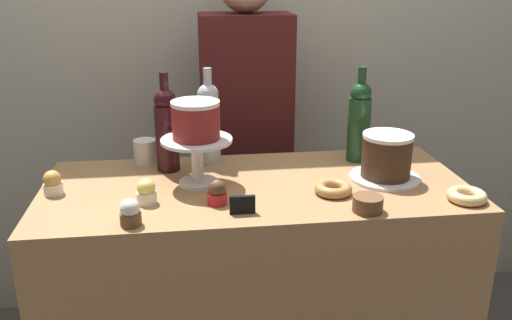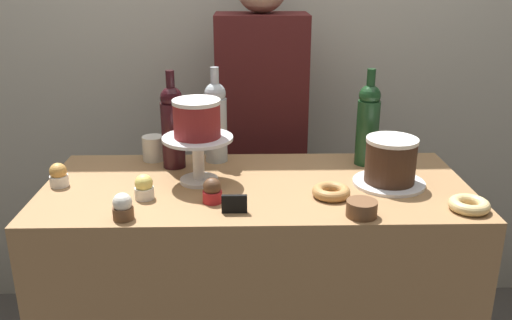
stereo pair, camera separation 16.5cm
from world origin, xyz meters
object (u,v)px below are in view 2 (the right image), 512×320
at_px(cupcake_chocolate, 212,191).
at_px(cupcake_caramel, 59,175).
at_px(wine_bottle_green, 368,123).
at_px(cupcake_vanilla, 123,207).
at_px(chocolate_round_cake, 391,160).
at_px(cake_stand_pedestal, 198,152).
at_px(barista_figure, 261,152).
at_px(wine_bottle_clear, 216,120).
at_px(donut_maple, 331,192).
at_px(donut_glazed, 469,205).
at_px(price_sign_chalkboard, 234,204).
at_px(white_layer_cake, 197,118).
at_px(wine_bottle_dark_red, 173,125).
at_px(cookie_stack, 362,209).
at_px(coffee_cup_ceramic, 154,148).
at_px(cupcake_lemon, 144,187).

distance_m(cupcake_chocolate, cupcake_caramel, 0.49).
xyz_separation_m(wine_bottle_green, cupcake_vanilla, (-0.74, -0.42, -0.11)).
relative_size(chocolate_round_cake, cupcake_caramel, 2.11).
bearing_deg(cupcake_vanilla, cupcake_caramel, 135.59).
relative_size(cake_stand_pedestal, barista_figure, 0.14).
distance_m(wine_bottle_clear, donut_maple, 0.49).
bearing_deg(barista_figure, donut_glazed, -54.99).
distance_m(donut_glazed, price_sign_chalkboard, 0.65).
relative_size(cupcake_vanilla, donut_glazed, 0.66).
bearing_deg(cupcake_vanilla, price_sign_chalkboard, 6.32).
xyz_separation_m(cake_stand_pedestal, price_sign_chalkboard, (0.11, -0.23, -0.07)).
height_order(cake_stand_pedestal, donut_glazed, cake_stand_pedestal).
bearing_deg(cake_stand_pedestal, cupcake_chocolate, -72.10).
bearing_deg(price_sign_chalkboard, white_layer_cake, 116.61).
xyz_separation_m(white_layer_cake, cupcake_caramel, (-0.43, -0.02, -0.17)).
bearing_deg(price_sign_chalkboard, donut_maple, 20.06).
xyz_separation_m(wine_bottle_dark_red, wine_bottle_green, (0.65, 0.01, 0.00)).
bearing_deg(cookie_stack, chocolate_round_cake, 59.63).
xyz_separation_m(wine_bottle_clear, cupcake_caramel, (-0.47, -0.22, -0.11)).
bearing_deg(barista_figure, price_sign_chalkboard, -97.08).
bearing_deg(price_sign_chalkboard, cupcake_vanilla, -173.68).
bearing_deg(wine_bottle_dark_red, cake_stand_pedestal, -56.69).
xyz_separation_m(cake_stand_pedestal, barista_figure, (0.21, 0.56, -0.19)).
bearing_deg(coffee_cup_ceramic, chocolate_round_cake, -17.60).
bearing_deg(wine_bottle_green, barista_figure, 130.47).
relative_size(donut_maple, price_sign_chalkboard, 1.60).
xyz_separation_m(chocolate_round_cake, wine_bottle_green, (-0.03, 0.19, 0.06)).
bearing_deg(cupcake_chocolate, wine_bottle_green, 31.68).
bearing_deg(wine_bottle_dark_red, white_layer_cake, -56.69).
bearing_deg(cupcake_vanilla, cupcake_lemon, 76.25).
bearing_deg(coffee_cup_ceramic, barista_figure, 42.25).
distance_m(white_layer_cake, barista_figure, 0.67).
xyz_separation_m(wine_bottle_dark_red, cupcake_lemon, (-0.06, -0.27, -0.11)).
xyz_separation_m(cake_stand_pedestal, cupcake_chocolate, (0.05, -0.16, -0.07)).
bearing_deg(cookie_stack, donut_maple, 115.21).
relative_size(wine_bottle_clear, cupcake_lemon, 4.38).
relative_size(cake_stand_pedestal, wine_bottle_green, 0.67).
relative_size(cupcake_caramel, cupcake_vanilla, 1.00).
xyz_separation_m(wine_bottle_clear, wine_bottle_dark_red, (-0.14, -0.06, 0.00)).
bearing_deg(cookie_stack, donut_glazed, 5.70).
distance_m(cupcake_vanilla, coffee_cup_ceramic, 0.47).
height_order(cupcake_lemon, donut_glazed, cupcake_lemon).
height_order(wine_bottle_dark_red, coffee_cup_ceramic, wine_bottle_dark_red).
relative_size(cupcake_lemon, barista_figure, 0.05).
bearing_deg(donut_glazed, cupcake_caramel, 170.20).
height_order(wine_bottle_clear, cupcake_caramel, wine_bottle_clear).
distance_m(cake_stand_pedestal, white_layer_cake, 0.11).
bearing_deg(wine_bottle_green, wine_bottle_dark_red, -178.69).
bearing_deg(donut_glazed, cookie_stack, -174.30).
height_order(cookie_stack, coffee_cup_ceramic, coffee_cup_ceramic).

